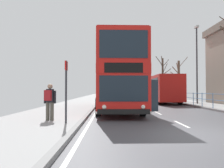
{
  "coord_description": "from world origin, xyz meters",
  "views": [
    {
      "loc": [
        -3.08,
        -7.32,
        1.45
      ],
      "look_at": [
        -2.91,
        7.66,
        1.85
      ],
      "focal_mm": 37.25,
      "sensor_mm": 36.0,
      "label": 1
    }
  ],
  "objects_px": {
    "background_bus_far_lane": "(160,89)",
    "street_lamp_far_side": "(197,58)",
    "bare_tree_far_00": "(163,76)",
    "bare_tree_far_01": "(179,79)",
    "bus_stop_sign_near": "(66,84)",
    "pedestrian_with_backpack": "(50,99)",
    "double_decker_bus_main": "(117,77)"
  },
  "relations": [
    {
      "from": "background_bus_far_lane",
      "to": "street_lamp_far_side",
      "type": "height_order",
      "value": "street_lamp_far_side"
    },
    {
      "from": "bare_tree_far_00",
      "to": "bare_tree_far_01",
      "type": "distance_m",
      "value": 8.03
    },
    {
      "from": "bus_stop_sign_near",
      "to": "bare_tree_far_00",
      "type": "distance_m",
      "value": 28.76
    },
    {
      "from": "pedestrian_with_backpack",
      "to": "bare_tree_far_00",
      "type": "xyz_separation_m",
      "value": [
        10.93,
        26.06,
        2.56
      ]
    },
    {
      "from": "background_bus_far_lane",
      "to": "bus_stop_sign_near",
      "type": "bearing_deg",
      "value": -113.68
    },
    {
      "from": "bare_tree_far_00",
      "to": "bare_tree_far_01",
      "type": "relative_size",
      "value": 1.27
    },
    {
      "from": "background_bus_far_lane",
      "to": "pedestrian_with_backpack",
      "type": "relative_size",
      "value": 6.62
    },
    {
      "from": "pedestrian_with_backpack",
      "to": "street_lamp_far_side",
      "type": "xyz_separation_m",
      "value": [
        11.17,
        12.51,
        3.51
      ]
    },
    {
      "from": "bare_tree_far_01",
      "to": "pedestrian_with_backpack",
      "type": "bearing_deg",
      "value": -121.4
    },
    {
      "from": "bus_stop_sign_near",
      "to": "street_lamp_far_side",
      "type": "distance_m",
      "value": 17.1
    },
    {
      "from": "bus_stop_sign_near",
      "to": "street_lamp_far_side",
      "type": "bearing_deg",
      "value": 52.26
    },
    {
      "from": "double_decker_bus_main",
      "to": "street_lamp_far_side",
      "type": "relative_size",
      "value": 1.46
    },
    {
      "from": "background_bus_far_lane",
      "to": "street_lamp_far_side",
      "type": "relative_size",
      "value": 1.37
    },
    {
      "from": "bare_tree_far_00",
      "to": "bare_tree_far_01",
      "type": "xyz_separation_m",
      "value": [
        0.1,
        -7.99,
        -0.84
      ]
    },
    {
      "from": "pedestrian_with_backpack",
      "to": "street_lamp_far_side",
      "type": "relative_size",
      "value": 0.21
    },
    {
      "from": "bus_stop_sign_near",
      "to": "street_lamp_far_side",
      "type": "relative_size",
      "value": 0.33
    },
    {
      "from": "bus_stop_sign_near",
      "to": "bare_tree_far_00",
      "type": "xyz_separation_m",
      "value": [
        10.07,
        26.87,
        1.93
      ]
    },
    {
      "from": "bare_tree_far_00",
      "to": "pedestrian_with_backpack",
      "type": "bearing_deg",
      "value": -112.76
    },
    {
      "from": "bare_tree_far_00",
      "to": "background_bus_far_lane",
      "type": "bearing_deg",
      "value": -104.59
    },
    {
      "from": "double_decker_bus_main",
      "to": "bare_tree_far_01",
      "type": "distance_m",
      "value": 14.27
    },
    {
      "from": "pedestrian_with_backpack",
      "to": "bus_stop_sign_near",
      "type": "height_order",
      "value": "bus_stop_sign_near"
    },
    {
      "from": "double_decker_bus_main",
      "to": "bare_tree_far_00",
      "type": "relative_size",
      "value": 1.65
    },
    {
      "from": "double_decker_bus_main",
      "to": "background_bus_far_lane",
      "type": "distance_m",
      "value": 11.59
    },
    {
      "from": "street_lamp_far_side",
      "to": "bare_tree_far_01",
      "type": "distance_m",
      "value": 5.84
    },
    {
      "from": "bus_stop_sign_near",
      "to": "bare_tree_far_01",
      "type": "xyz_separation_m",
      "value": [
        10.17,
        18.89,
        1.09
      ]
    },
    {
      "from": "pedestrian_with_backpack",
      "to": "bare_tree_far_00",
      "type": "distance_m",
      "value": 28.37
    },
    {
      "from": "bare_tree_far_01",
      "to": "street_lamp_far_side",
      "type": "bearing_deg",
      "value": -88.56
    },
    {
      "from": "street_lamp_far_side",
      "to": "background_bus_far_lane",
      "type": "bearing_deg",
      "value": 124.58
    },
    {
      "from": "bare_tree_far_01",
      "to": "bus_stop_sign_near",
      "type": "bearing_deg",
      "value": -118.31
    },
    {
      "from": "pedestrian_with_backpack",
      "to": "double_decker_bus_main",
      "type": "bearing_deg",
      "value": 63.1
    },
    {
      "from": "pedestrian_with_backpack",
      "to": "street_lamp_far_side",
      "type": "distance_m",
      "value": 17.14
    },
    {
      "from": "bus_stop_sign_near",
      "to": "bare_tree_far_01",
      "type": "bearing_deg",
      "value": 61.69
    }
  ]
}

